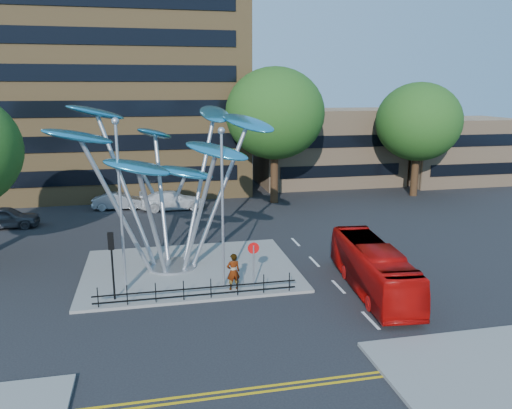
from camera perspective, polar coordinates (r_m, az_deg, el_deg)
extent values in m
plane|color=black|center=(23.87, -3.83, -12.44)|extent=(120.00, 120.00, 0.00)
cube|color=slate|center=(29.24, -7.51, -7.40)|extent=(12.00, 9.00, 0.15)
cube|color=gold|center=(18.71, -0.98, -20.30)|extent=(40.00, 0.12, 0.01)
cube|color=gold|center=(18.47, -0.79, -20.80)|extent=(40.00, 0.12, 0.01)
cube|color=olive|center=(53.58, -16.07, 17.80)|extent=(25.00, 15.00, 30.00)
cube|color=tan|center=(55.06, 8.21, 6.56)|extent=(15.00, 8.00, 8.00)
cube|color=tan|center=(59.70, 21.66, 5.79)|extent=(12.00, 8.00, 7.00)
cylinder|color=black|center=(45.29, 2.11, 3.78)|extent=(0.70, 0.70, 5.72)
ellipsoid|color=#174714|center=(44.72, 2.17, 10.37)|extent=(8.80, 8.80, 8.10)
cylinder|color=black|center=(50.59, 17.71, 3.79)|extent=(0.70, 0.70, 5.06)
ellipsoid|color=#174714|center=(50.08, 18.08, 8.98)|extent=(8.00, 8.00, 7.36)
cylinder|color=#9EA0A5|center=(29.61, -9.54, -6.92)|extent=(2.80, 2.80, 0.12)
cylinder|color=#9EA0A5|center=(27.92, -12.24, -0.05)|extent=(0.24, 0.24, 7.80)
ellipsoid|color=teal|center=(26.53, -19.63, 7.34)|extent=(3.92, 2.95, 1.39)
cylinder|color=#9EA0A5|center=(27.70, -10.52, -1.57)|extent=(0.24, 0.24, 6.40)
ellipsoid|color=teal|center=(24.90, -13.43, 4.15)|extent=(3.47, 1.78, 1.31)
cylinder|color=#9EA0A5|center=(27.86, -8.50, -0.77)|extent=(0.24, 0.24, 7.00)
ellipsoid|color=teal|center=(25.82, -4.52, 6.13)|extent=(3.81, 3.11, 1.36)
cylinder|color=#9EA0A5|center=(28.54, -7.45, 0.84)|extent=(0.24, 0.24, 8.20)
ellipsoid|color=teal|center=(28.81, -0.92, 9.32)|extent=(3.52, 4.06, 1.44)
cylinder|color=#9EA0A5|center=(29.35, -8.38, 1.56)|extent=(0.24, 0.24, 8.60)
ellipsoid|color=teal|center=(30.99, -4.79, 10.30)|extent=(2.21, 3.79, 1.39)
cylinder|color=#9EA0A5|center=(29.53, -10.29, 0.37)|extent=(0.24, 0.24, 7.40)
ellipsoid|color=teal|center=(31.52, -11.48, 7.94)|extent=(3.02, 3.71, 1.34)
cylinder|color=#9EA0A5|center=(28.79, -11.90, 1.39)|extent=(0.24, 0.24, 8.80)
ellipsoid|color=teal|center=(29.76, -17.81, 9.98)|extent=(3.88, 3.60, 1.42)
ellipsoid|color=teal|center=(28.32, -13.67, 4.39)|extent=(3.40, 1.96, 1.13)
ellipsoid|color=teal|center=(27.84, -8.09, 3.66)|extent=(3.39, 2.16, 1.11)
cylinder|color=#9EA0A5|center=(25.55, -15.18, -0.65)|extent=(0.14, 0.14, 8.50)
sphere|color=#9EA0A5|center=(24.89, -15.79, 9.16)|extent=(0.36, 0.36, 0.36)
cylinder|color=#9EA0A5|center=(25.32, -3.84, -0.91)|extent=(0.14, 0.14, 8.00)
sphere|color=#9EA0A5|center=(24.63, -3.99, 8.42)|extent=(0.36, 0.36, 0.36)
cylinder|color=black|center=(25.39, -16.06, -7.05)|extent=(0.10, 0.10, 3.20)
cube|color=black|center=(24.95, -16.26, -4.03)|extent=(0.28, 0.18, 0.85)
sphere|color=#FF0C0C|center=(24.87, -16.30, -3.42)|extent=(0.18, 0.18, 0.18)
cylinder|color=#9EA0A5|center=(25.94, -0.28, -7.12)|extent=(0.08, 0.08, 2.30)
cylinder|color=red|center=(25.64, -0.29, -5.01)|extent=(0.60, 0.04, 0.60)
cube|color=white|center=(25.66, -0.30, -4.99)|extent=(0.42, 0.03, 0.10)
cylinder|color=black|center=(25.11, -17.63, -10.09)|extent=(0.05, 0.05, 1.00)
cylinder|color=black|center=(25.00, -14.52, -9.99)|extent=(0.05, 0.05, 1.00)
cylinder|color=black|center=(24.96, -11.40, -9.85)|extent=(0.05, 0.05, 1.00)
cylinder|color=black|center=(25.00, -8.28, -9.69)|extent=(0.05, 0.05, 1.00)
cylinder|color=black|center=(25.10, -5.18, -9.50)|extent=(0.05, 0.05, 1.00)
cylinder|color=black|center=(25.28, -2.11, -9.28)|extent=(0.05, 0.05, 1.00)
cylinder|color=black|center=(25.52, 0.89, -9.04)|extent=(0.05, 0.05, 1.00)
cylinder|color=black|center=(25.84, 3.83, -8.79)|extent=(0.05, 0.05, 1.00)
cube|color=black|center=(25.02, -6.73, -9.49)|extent=(10.00, 0.06, 0.06)
cube|color=black|center=(25.16, -6.70, -10.23)|extent=(10.00, 0.06, 0.06)
imported|color=#B60A08|center=(26.62, 13.23, -7.07)|extent=(3.01, 9.13, 2.50)
imported|color=gray|center=(25.82, -2.61, -7.67)|extent=(0.77, 0.57, 1.94)
imported|color=#3F4046|center=(41.87, -26.73, -1.31)|extent=(4.80, 2.00, 1.62)
imported|color=#A6AAAE|center=(44.69, -15.39, 0.38)|extent=(4.51, 1.94, 1.45)
imported|color=silver|center=(43.64, -9.56, 0.47)|extent=(5.57, 2.45, 1.59)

